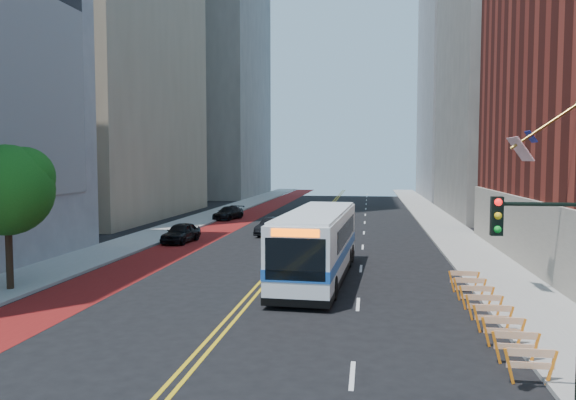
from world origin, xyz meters
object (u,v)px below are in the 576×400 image
at_px(street_tree, 9,186).
at_px(car_c, 228,213).
at_px(transit_bus, 318,243).
at_px(car_b, 272,227).
at_px(car_a, 181,233).
at_px(traffic_signal, 544,259).

bearing_deg(street_tree, car_c, 86.62).
bearing_deg(street_tree, transit_bus, 19.34).
bearing_deg(transit_bus, car_b, 110.52).
bearing_deg(car_c, street_tree, -80.96).
bearing_deg(car_a, traffic_signal, -50.15).
bearing_deg(car_b, street_tree, -100.00).
height_order(traffic_signal, transit_bus, traffic_signal).
bearing_deg(transit_bus, street_tree, -157.89).
relative_size(traffic_signal, car_c, 1.11).
relative_size(street_tree, car_c, 1.46).
xyz_separation_m(car_a, car_b, (6.05, 4.97, -0.02)).
bearing_deg(street_tree, traffic_signal, -24.82).
xyz_separation_m(street_tree, car_b, (8.63, 21.28, -4.19)).
xyz_separation_m(traffic_signal, car_c, (-18.71, 42.50, -3.06)).
xyz_separation_m(transit_bus, car_c, (-11.94, 28.08, -1.19)).
xyz_separation_m(transit_bus, car_b, (-5.25, 16.41, -1.14)).
relative_size(car_a, car_c, 0.95).
relative_size(traffic_signal, transit_bus, 0.39).
height_order(traffic_signal, car_b, traffic_signal).
distance_m(street_tree, transit_bus, 15.02).
bearing_deg(transit_bus, traffic_signal, -62.06).
bearing_deg(traffic_signal, street_tree, 155.18).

